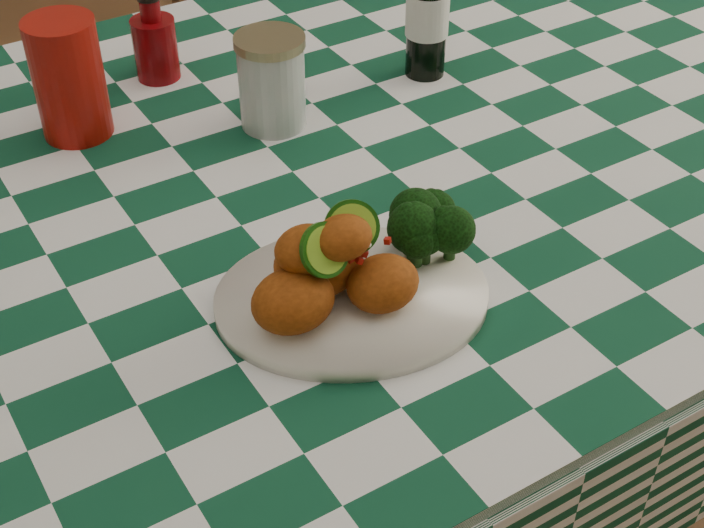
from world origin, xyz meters
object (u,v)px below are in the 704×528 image
fried_chicken_pile (339,259)px  mason_jar (272,82)px  ketchup_bottle (154,34)px  dining_table (303,393)px  red_tumbler (69,78)px  beer_bottle (428,3)px  plate (352,299)px  wooden_chair_right (314,69)px

fried_chicken_pile → mason_jar: bearing=72.0°
ketchup_bottle → mason_jar: (0.08, -0.20, -0.00)m
dining_table → fried_chicken_pile: (-0.08, -0.25, 0.46)m
red_tumbler → beer_bottle: (0.47, -0.11, 0.03)m
mason_jar → dining_table: bearing=-107.1°
mason_jar → plate: bearing=-105.8°
fried_chicken_pile → ketchup_bottle: 0.56m
mason_jar → wooden_chair_right: bearing=56.8°
fried_chicken_pile → beer_bottle: 0.52m
mason_jar → wooden_chair_right: 0.87m
fried_chicken_pile → ketchup_bottle: size_ratio=1.20×
dining_table → wooden_chair_right: size_ratio=1.83×
plate → fried_chicken_pile: (-0.02, 0.00, 0.06)m
ketchup_bottle → beer_bottle: (0.32, -0.19, 0.04)m
fried_chicken_pile → mason_jar: mason_jar is taller
dining_table → wooden_chair_right: (0.46, 0.76, 0.06)m
mason_jar → beer_bottle: size_ratio=0.58×
beer_bottle → wooden_chair_right: bearing=74.5°
ketchup_bottle → beer_bottle: 0.38m
red_tumbler → beer_bottle: 0.48m
ketchup_bottle → mason_jar: bearing=-68.4°
fried_chicken_pile → wooden_chair_right: bearing=61.7°
ketchup_bottle → wooden_chair_right: bearing=41.9°
plate → beer_bottle: (0.35, 0.37, 0.10)m
dining_table → beer_bottle: 0.58m
plate → beer_bottle: 0.51m
ketchup_bottle → plate: bearing=-92.4°
fried_chicken_pile → dining_table: bearing=71.5°
ketchup_bottle → wooden_chair_right: size_ratio=0.14×
red_tumbler → ketchup_bottle: red_tumbler is taller
plate → wooden_chair_right: 1.18m
fried_chicken_pile → mason_jar: 0.38m
plate → ketchup_bottle: 0.56m
beer_bottle → mason_jar: bearing=-178.0°
beer_bottle → dining_table: bearing=-156.9°
plate → wooden_chair_right: (0.52, 1.00, -0.34)m
dining_table → mason_jar: size_ratio=13.45×
dining_table → mason_jar: 0.47m
fried_chicken_pile → red_tumbler: (-0.11, 0.47, 0.01)m
beer_bottle → wooden_chair_right: beer_bottle is taller
fried_chicken_pile → beer_bottle: beer_bottle is taller
wooden_chair_right → fried_chicken_pile: bearing=-125.4°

